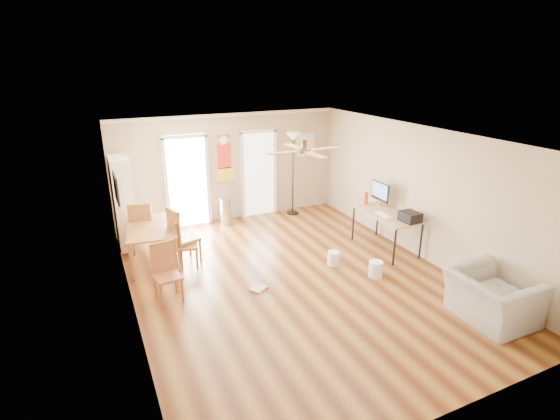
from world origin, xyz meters
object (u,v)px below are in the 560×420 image
dining_chair_right_a (185,235)px  printer (410,217)px  bookshelf (123,202)px  trash_can (226,211)px  dining_table (154,244)px  wastebasket_a (334,258)px  dining_chair_near (167,274)px  dining_chair_right_b (187,243)px  torchiere_lamp (293,174)px  dining_chair_far (142,227)px  wastebasket_b (376,269)px  computer_desk (385,231)px  armchair (492,297)px

dining_chair_right_a → printer: size_ratio=3.05×
bookshelf → trash_can: 2.41m
dining_table → wastebasket_a: size_ratio=5.50×
bookshelf → dining_chair_near: bookshelf is taller
dining_chair_right_b → torchiere_lamp: torchiere_lamp is taller
dining_chair_far → printer: bearing=163.7°
dining_chair_right_a → wastebasket_b: dining_chair_right_a is taller
computer_desk → armchair: (-0.18, -2.78, -0.01)m
dining_chair_right_a → torchiere_lamp: size_ratio=0.54×
trash_can → armchair: 6.05m
wastebasket_b → trash_can: bearing=114.0°
dining_table → torchiere_lamp: (3.70, 1.32, 0.67)m
torchiere_lamp → printer: 3.43m
bookshelf → dining_chair_far: 0.69m
computer_desk → printer: printer is taller
dining_chair_far → wastebasket_b: size_ratio=3.64×
torchiere_lamp → armchair: size_ratio=1.79×
torchiere_lamp → wastebasket_a: size_ratio=7.73×
torchiere_lamp → computer_desk: 2.94m
computer_desk → printer: 0.74m
wastebasket_b → dining_chair_right_a: bearing=145.9°
dining_chair_near → armchair: size_ratio=0.83×
dining_chair_right_a → dining_chair_far: (-0.67, 0.89, -0.03)m
dining_table → printer: bearing=-23.4°
dining_chair_near → computer_desk: size_ratio=0.67×
dining_chair_right_a → dining_chair_right_b: dining_chair_right_a is taller
dining_chair_right_b → wastebasket_a: size_ratio=3.48×
dining_chair_near → dining_chair_far: dining_chair_far is taller
armchair → trash_can: bearing=24.9°
dining_table → trash_can: dining_table is taller
dining_chair_right_a → wastebasket_a: size_ratio=4.21×
armchair → dining_chair_far: bearing=44.3°
computer_desk → dining_chair_far: bearing=156.2°
dining_chair_far → computer_desk: bearing=168.6°
bookshelf → printer: size_ratio=5.16×
dining_chair_far → printer: size_ratio=2.89×
dining_table → wastebasket_a: 3.53m
dining_chair_near → armchair: bearing=-37.8°
trash_can → computer_desk: (2.56, -2.79, 0.07)m
torchiere_lamp → bookshelf: bearing=-176.4°
dining_chair_right_a → wastebasket_b: 3.67m
dining_chair_far → torchiere_lamp: (3.82, 0.73, 0.51)m
dining_chair_right_b → dining_chair_near: dining_chair_near is taller
computer_desk → armchair: 2.78m
trash_can → wastebasket_a: bearing=-68.0°
wastebasket_a → dining_table: bearing=152.4°
dining_chair_right_b → wastebasket_a: dining_chair_right_b is taller
dining_chair_right_a → torchiere_lamp: torchiere_lamp is taller
dining_table → dining_chair_right_b: dining_chair_right_b is taller
armchair → dining_chair_right_b: bearing=46.8°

